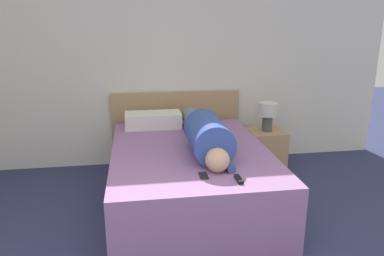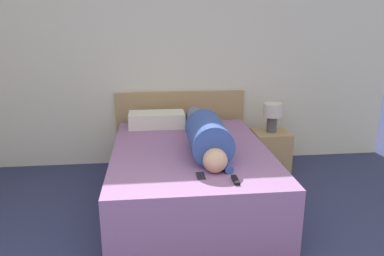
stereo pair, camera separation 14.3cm
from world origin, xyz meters
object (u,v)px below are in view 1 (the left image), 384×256
Objects in this scene: pillow_near_headboard at (153,120)px; cell_phone at (203,176)px; nightstand at (266,150)px; table_lamp at (268,113)px; tv_remote at (239,179)px; bed at (190,176)px; person_lying at (205,134)px.

cell_phone is at bearing -77.89° from pillow_near_headboard.
nightstand is 3.75× the size of cell_phone.
cell_phone is (0.32, -1.48, -0.08)m from pillow_near_headboard.
table_lamp reaches higher than cell_phone.
table_lamp is 1.76m from tv_remote.
pillow_near_headboard is (-1.36, 0.03, 0.43)m from nightstand.
table_lamp is at bearing 63.17° from tv_remote.
tv_remote is at bearing -116.83° from table_lamp.
cell_phone is at bearing -89.08° from bed.
pillow_near_headboard is 1.70m from tv_remote.
pillow_near_headboard is at bearing 178.53° from table_lamp.
table_lamp is 1.23m from person_lying.
table_lamp is at bearing 41.91° from person_lying.
bed is 0.94m from pillow_near_headboard.
cell_phone is (0.01, -0.68, 0.30)m from bed.
tv_remote is at bearing -70.33° from pillow_near_headboard.
nightstand is 1.33m from person_lying.
bed is 13.55× the size of tv_remote.
table_lamp is at bearing -1.47° from pillow_near_headboard.
table_lamp is at bearing 180.00° from nightstand.
person_lying reaches higher than tv_remote.
cell_phone reaches higher than bed.
tv_remote is at bearing -80.39° from person_lying.
pillow_near_headboard is 4.25× the size of tv_remote.
tv_remote is (-0.79, -1.57, -0.11)m from table_lamp.
nightstand is at bearing 54.02° from cell_phone.
nightstand is at bearing 41.91° from person_lying.
person_lying is at bearing -138.09° from nightstand.
tv_remote is (0.57, -1.60, -0.07)m from pillow_near_headboard.
person_lying reaches higher than nightstand.
tv_remote is 0.28m from cell_phone.
nightstand is at bearing 0.00° from table_lamp.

